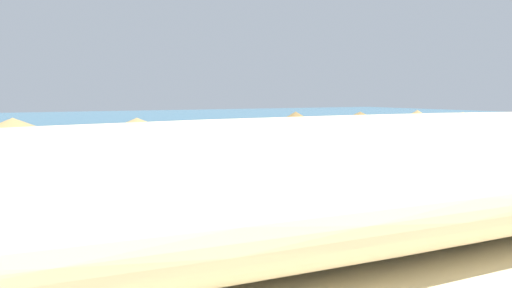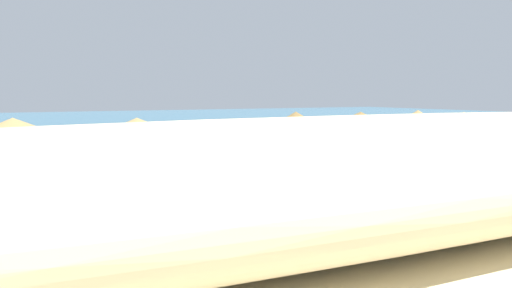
% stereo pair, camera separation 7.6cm
% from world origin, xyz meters
% --- Properties ---
extents(ground_plane, '(160.00, 160.00, 0.00)m').
position_xyz_m(ground_plane, '(0.00, 0.00, 0.00)').
color(ground_plane, beige).
extents(sea_water, '(160.00, 74.65, 0.01)m').
position_xyz_m(sea_water, '(0.00, 44.81, 0.00)').
color(sea_water, teal).
rests_on(sea_water, ground_plane).
extents(dune_ridge, '(55.86, 10.81, 2.96)m').
position_xyz_m(dune_ridge, '(1.31, -7.52, 1.48)').
color(dune_ridge, beige).
rests_on(dune_ridge, ground_plane).
extents(beach_umbrella_2, '(2.28, 2.28, 2.64)m').
position_xyz_m(beach_umbrella_2, '(-7.99, 2.21, 2.39)').
color(beach_umbrella_2, brown).
rests_on(beach_umbrella_2, ground_plane).
extents(beach_umbrella_3, '(2.12, 2.12, 2.55)m').
position_xyz_m(beach_umbrella_3, '(-3.72, 1.99, 2.31)').
color(beach_umbrella_3, brown).
rests_on(beach_umbrella_3, ground_plane).
extents(beach_umbrella_4, '(2.12, 2.12, 2.39)m').
position_xyz_m(beach_umbrella_4, '(-0.33, 1.73, 2.14)').
color(beach_umbrella_4, brown).
rests_on(beach_umbrella_4, ground_plane).
extents(beach_umbrella_5, '(2.15, 2.15, 2.65)m').
position_xyz_m(beach_umbrella_5, '(3.76, 2.14, 2.33)').
color(beach_umbrella_5, brown).
rests_on(beach_umbrella_5, ground_plane).
extents(beach_umbrella_6, '(2.25, 2.25, 2.57)m').
position_xyz_m(beach_umbrella_6, '(7.69, 2.13, 2.30)').
color(beach_umbrella_6, brown).
rests_on(beach_umbrella_6, ground_plane).
extents(beach_umbrella_7, '(2.05, 2.05, 2.62)m').
position_xyz_m(beach_umbrella_7, '(11.22, 1.58, 2.29)').
color(beach_umbrella_7, brown).
rests_on(beach_umbrella_7, ground_plane).
extents(beach_umbrella_8, '(2.31, 2.31, 2.44)m').
position_xyz_m(beach_umbrella_8, '(15.27, 1.82, 2.17)').
color(beach_umbrella_8, brown).
rests_on(beach_umbrella_8, ground_plane).
extents(lounge_chair_1, '(1.44, 1.18, 1.02)m').
position_xyz_m(lounge_chair_1, '(4.34, 0.64, 0.47)').
color(lounge_chair_1, red).
rests_on(lounge_chair_1, ground_plane).
extents(lounge_chair_2, '(1.76, 1.02, 1.10)m').
position_xyz_m(lounge_chair_2, '(12.00, 0.62, 0.44)').
color(lounge_chair_2, blue).
rests_on(lounge_chair_2, ground_plane).
extents(lounge_chair_3, '(1.43, 0.68, 1.13)m').
position_xyz_m(lounge_chair_3, '(7.78, 1.52, 0.46)').
color(lounge_chair_3, red).
rests_on(lounge_chair_3, ground_plane).
extents(beach_ball, '(0.31, 0.31, 0.31)m').
position_xyz_m(beach_ball, '(-7.72, 0.43, 0.16)').
color(beach_ball, red).
rests_on(beach_ball, ground_plane).
extents(cooler_box, '(0.58, 0.60, 0.30)m').
position_xyz_m(cooler_box, '(-2.05, -0.09, 0.15)').
color(cooler_box, white).
rests_on(cooler_box, ground_plane).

